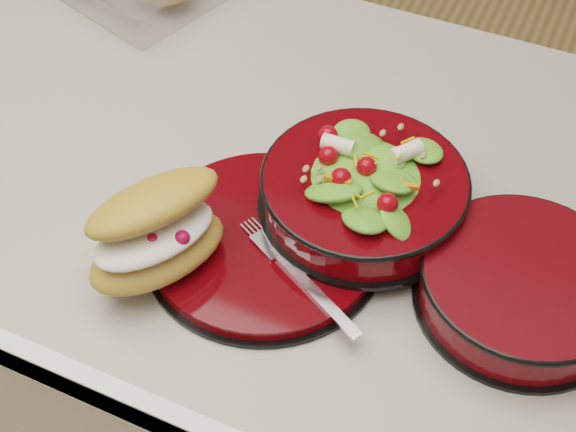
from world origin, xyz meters
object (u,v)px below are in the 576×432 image
at_px(island_counter, 292,354).
at_px(salad_bowl, 365,184).
at_px(extra_bowl, 523,285).
at_px(dinner_plate, 265,241).
at_px(croissant, 158,233).
at_px(fork, 301,278).

bearing_deg(island_counter, salad_bowl, -23.57).
relative_size(salad_bowl, extra_bowl, 1.07).
bearing_deg(extra_bowl, dinner_plate, -171.27).
height_order(dinner_plate, extra_bowl, extra_bowl).
relative_size(dinner_plate, croissant, 1.44).
xyz_separation_m(dinner_plate, extra_bowl, (0.28, 0.04, 0.02)).
xyz_separation_m(island_counter, salad_bowl, (0.11, -0.05, 0.50)).
height_order(salad_bowl, croissant, salad_bowl).
bearing_deg(extra_bowl, salad_bowl, 167.57).
bearing_deg(extra_bowl, fork, -159.20).
bearing_deg(croissant, salad_bowl, -15.67).
xyz_separation_m(croissant, extra_bowl, (0.37, 0.12, -0.04)).
height_order(island_counter, fork, fork).
bearing_deg(salad_bowl, croissant, -136.03).
relative_size(salad_bowl, croissant, 1.26).
xyz_separation_m(island_counter, fork, (0.09, -0.17, 0.47)).
bearing_deg(croissant, island_counter, 14.53).
distance_m(croissant, extra_bowl, 0.39).
relative_size(island_counter, extra_bowl, 5.47).
bearing_deg(fork, dinner_plate, 85.64).
height_order(croissant, extra_bowl, croissant).
distance_m(salad_bowl, croissant, 0.24).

